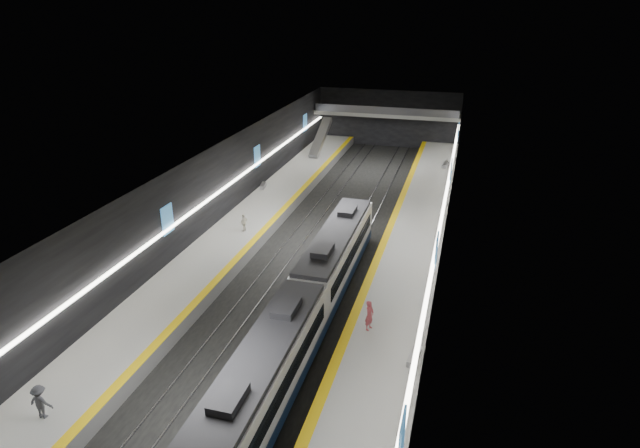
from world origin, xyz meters
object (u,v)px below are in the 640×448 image
(passenger_left_a, at_px, (244,223))
(passenger_right_a, at_px, (369,316))
(escalator, at_px, (321,137))
(train, at_px, (307,304))
(bench_right_far, at_px, (445,165))
(passenger_left_b, at_px, (40,402))
(bench_right_near, at_px, (414,357))
(bench_left_far, at_px, (263,186))

(passenger_left_a, bearing_deg, passenger_right_a, 60.10)
(escalator, bearing_deg, train, -75.62)
(bench_right_far, relative_size, passenger_left_a, 1.22)
(passenger_right_a, bearing_deg, passenger_left_a, 66.96)
(escalator, bearing_deg, passenger_left_a, -88.58)
(escalator, height_order, passenger_left_b, escalator)
(passenger_left_a, bearing_deg, bench_right_near, 60.80)
(passenger_left_b, bearing_deg, passenger_left_a, -94.38)
(bench_right_far, height_order, passenger_left_a, passenger_left_a)
(bench_right_near, bearing_deg, passenger_left_b, -143.29)
(bench_right_far, distance_m, passenger_left_b, 50.72)
(passenger_right_a, xyz_separation_m, passenger_left_b, (-13.82, -11.65, -0.06))
(bench_left_far, xyz_separation_m, passenger_left_b, (2.18, -34.83, 0.71))
(bench_right_far, bearing_deg, train, -93.18)
(bench_left_far, bearing_deg, bench_right_far, 24.80)
(passenger_right_a, xyz_separation_m, passenger_left_a, (-13.32, 11.84, -0.18))
(escalator, bearing_deg, bench_right_far, -8.88)
(escalator, distance_m, bench_right_near, 44.68)
(escalator, xyz_separation_m, bench_right_far, (16.39, -2.56, -1.66))
(train, relative_size, escalator, 3.76)
(train, height_order, passenger_right_a, train)
(train, relative_size, passenger_right_a, 15.42)
(bench_left_far, bearing_deg, escalator, 71.87)
(train, bearing_deg, passenger_right_a, 0.68)
(train, xyz_separation_m, bench_right_far, (6.39, 36.45, -0.96))
(bench_right_far, distance_m, passenger_right_a, 36.49)
(escalator, height_order, passenger_right_a, escalator)
(bench_right_near, bearing_deg, passenger_right_a, 150.07)
(escalator, relative_size, passenger_right_a, 4.11)
(train, bearing_deg, bench_right_far, 80.05)
(escalator, relative_size, passenger_left_b, 4.38)
(passenger_left_a, bearing_deg, escalator, -166.86)
(bench_right_near, relative_size, passenger_left_a, 1.05)
(train, relative_size, bench_right_far, 15.58)
(passenger_left_a, xyz_separation_m, passenger_left_b, (-0.49, -23.49, 0.12))
(bench_right_far, bearing_deg, passenger_left_b, -101.88)
(train, xyz_separation_m, bench_left_far, (-12.00, 23.23, -1.00))
(train, xyz_separation_m, bench_right_near, (7.00, -2.27, -0.99))
(bench_right_near, distance_m, bench_right_far, 38.72)
(train, height_order, bench_right_near, train)
(bench_right_near, bearing_deg, escalator, 120.07)
(bench_right_near, relative_size, passenger_right_a, 0.86)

